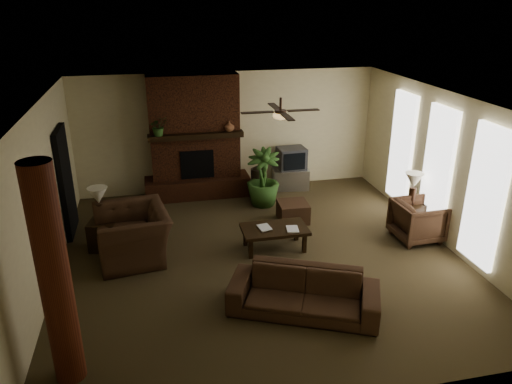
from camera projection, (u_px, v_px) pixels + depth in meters
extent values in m
plane|color=#4A3D25|center=(261.00, 256.00, 8.82)|extent=(7.00, 7.00, 0.00)
plane|color=silver|center=(261.00, 102.00, 7.77)|extent=(7.00, 7.00, 0.00)
plane|color=beige|center=(228.00, 132.00, 11.46)|extent=(7.00, 0.00, 7.00)
plane|color=beige|center=(335.00, 301.00, 5.12)|extent=(7.00, 0.00, 7.00)
plane|color=beige|center=(42.00, 201.00, 7.60)|extent=(0.00, 7.00, 7.00)
plane|color=beige|center=(446.00, 170.00, 8.98)|extent=(0.00, 7.00, 7.00)
cube|color=#4F2715|center=(195.00, 137.00, 11.08)|extent=(2.00, 0.50, 2.80)
cube|color=#4F2715|center=(198.00, 186.00, 11.43)|extent=(2.40, 0.70, 0.45)
cube|color=black|center=(197.00, 165.00, 11.06)|extent=(0.75, 0.04, 0.65)
cube|color=black|center=(196.00, 136.00, 10.79)|extent=(2.10, 0.28, 0.12)
cube|color=white|center=(401.00, 148.00, 10.44)|extent=(0.08, 0.85, 2.35)
cube|color=white|center=(437.00, 169.00, 9.17)|extent=(0.08, 0.85, 2.35)
cube|color=white|center=(485.00, 197.00, 7.91)|extent=(0.08, 0.85, 2.35)
cylinder|color=#602918|center=(55.00, 278.00, 5.54)|extent=(0.36, 0.36, 2.80)
cube|color=black|center=(66.00, 182.00, 9.38)|extent=(0.10, 1.00, 2.10)
cylinder|color=black|center=(281.00, 105.00, 8.17)|extent=(0.04, 0.04, 0.24)
cylinder|color=black|center=(280.00, 112.00, 8.21)|extent=(0.20, 0.20, 0.06)
ellipsoid|color=#F2BF72|center=(280.00, 115.00, 8.23)|extent=(0.26, 0.26, 0.14)
cube|color=black|center=(303.00, 110.00, 8.29)|extent=(0.55, 0.12, 0.01)
cube|color=black|center=(257.00, 112.00, 8.13)|extent=(0.55, 0.12, 0.01)
cube|color=black|center=(275.00, 106.00, 8.57)|extent=(0.12, 0.55, 0.01)
cube|color=black|center=(287.00, 117.00, 7.84)|extent=(0.12, 0.55, 0.01)
imported|color=#432C1C|center=(304.00, 286.00, 7.15)|extent=(2.25, 1.48, 0.85)
imported|color=#432C1C|center=(132.00, 227.00, 8.58)|extent=(1.10, 1.51, 1.21)
imported|color=#432C1C|center=(418.00, 219.00, 9.30)|extent=(0.82, 0.87, 0.86)
cube|color=black|center=(275.00, 229.00, 8.95)|extent=(1.20, 0.70, 0.06)
cube|color=black|center=(251.00, 249.00, 8.70)|extent=(0.07, 0.07, 0.37)
cube|color=black|center=(304.00, 243.00, 8.90)|extent=(0.07, 0.07, 0.37)
cube|color=black|center=(245.00, 236.00, 9.16)|extent=(0.07, 0.07, 0.37)
cube|color=black|center=(296.00, 231.00, 9.35)|extent=(0.07, 0.07, 0.37)
cube|color=#432C1C|center=(293.00, 212.00, 10.16)|extent=(0.63, 0.63, 0.40)
cube|color=#B4B4B6|center=(290.00, 178.00, 11.87)|extent=(0.91, 0.60, 0.50)
cube|color=#39393C|center=(291.00, 158.00, 11.68)|extent=(0.68, 0.53, 0.52)
cube|color=black|center=(295.00, 162.00, 11.44)|extent=(0.52, 0.06, 0.40)
cylinder|color=black|center=(258.00, 183.00, 11.28)|extent=(0.34, 0.34, 0.70)
sphere|color=black|center=(258.00, 173.00, 11.19)|extent=(0.34, 0.34, 0.34)
imported|color=#325823|center=(263.00, 190.00, 10.88)|extent=(1.01, 1.42, 0.72)
cube|color=black|center=(104.00, 235.00, 9.02)|extent=(0.60, 0.60, 0.55)
cylinder|color=black|center=(100.00, 212.00, 8.87)|extent=(0.17, 0.17, 0.35)
cone|color=beige|center=(98.00, 195.00, 8.75)|extent=(0.45, 0.45, 0.30)
cube|color=black|center=(409.00, 216.00, 9.76)|extent=(0.64, 0.64, 0.55)
cylinder|color=black|center=(412.00, 196.00, 9.58)|extent=(0.18, 0.18, 0.35)
cone|color=beige|center=(414.00, 180.00, 9.46)|extent=(0.45, 0.45, 0.30)
imported|color=#325823|center=(159.00, 128.00, 10.50)|extent=(0.49, 0.52, 0.33)
imported|color=brown|center=(229.00, 126.00, 10.88)|extent=(0.28, 0.29, 0.22)
imported|color=#999999|center=(259.00, 222.00, 8.82)|extent=(0.22, 0.06, 0.29)
imported|color=#999999|center=(287.00, 223.00, 8.80)|extent=(0.21, 0.05, 0.29)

